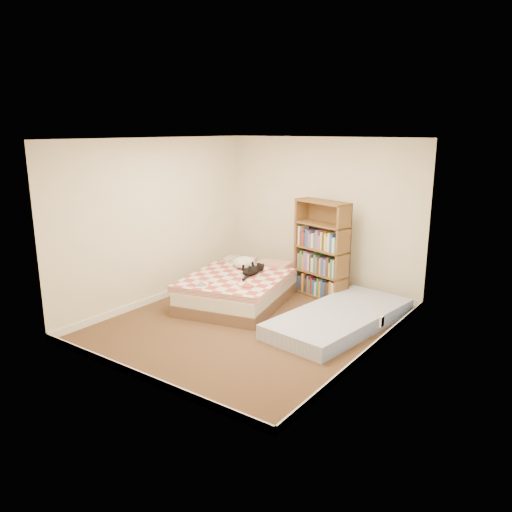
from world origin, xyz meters
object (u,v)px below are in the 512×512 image
Objects in this scene: black_cat at (253,270)px; bed at (240,288)px; bookshelf at (322,262)px; white_dog at (244,263)px; floor_mattress at (340,318)px.

bed is at bearing -148.19° from black_cat.
bookshelf reaches higher than bed.
white_dog reaches higher than black_cat.
bookshelf is at bearing 137.81° from floor_mattress.
floor_mattress is 1.57m from black_cat.
bookshelf is 2.36× the size of black_cat.
black_cat is 0.39m from white_dog.
white_dog is at bearing -130.97° from bookshelf.
bookshelf is 3.16× the size of white_dog.
floor_mattress is 4.67× the size of white_dog.
black_cat is (-1.52, 0.05, 0.42)m from floor_mattress.
bookshelf is (0.87, 1.00, 0.33)m from bed.
bookshelf is 1.34m from floor_mattress.
black_cat is at bearing -174.52° from floor_mattress.
floor_mattress is at bearing 2.41° from black_cat.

